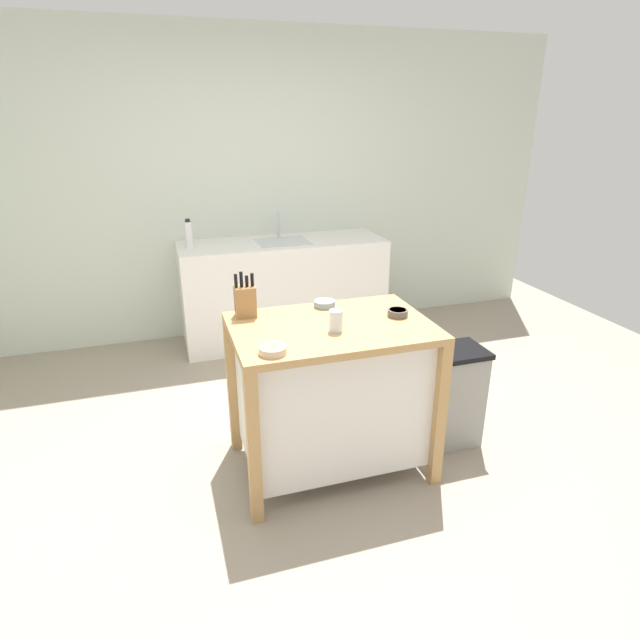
{
  "coord_description": "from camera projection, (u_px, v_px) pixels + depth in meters",
  "views": [
    {
      "loc": [
        -0.78,
        -2.44,
        1.92
      ],
      "look_at": [
        0.05,
        0.19,
        0.83
      ],
      "focal_mm": 29.55,
      "sensor_mm": 36.0,
      "label": 1
    }
  ],
  "objects": [
    {
      "name": "bowl_ceramic_small",
      "position": [
        324.0,
        303.0,
        3.02
      ],
      "size": [
        0.12,
        0.12,
        0.04
      ],
      "color": "gray",
      "rests_on": "kitchen_island"
    },
    {
      "name": "ground_plane",
      "position": [
        322.0,
        464.0,
        3.09
      ],
      "size": [
        6.82,
        6.82,
        0.0
      ],
      "primitive_type": "plane",
      "color": "gray",
      "rests_on": "ground"
    },
    {
      "name": "bowl_ceramic_wide",
      "position": [
        397.0,
        312.0,
        2.88
      ],
      "size": [
        0.11,
        0.11,
        0.04
      ],
      "color": "#564C47",
      "rests_on": "kitchen_island"
    },
    {
      "name": "sink_faucet",
      "position": [
        278.0,
        225.0,
        4.6
      ],
      "size": [
        0.02,
        0.02,
        0.22
      ],
      "color": "#B7BCC1",
      "rests_on": "sink_counter"
    },
    {
      "name": "trash_bin",
      "position": [
        451.0,
        396.0,
        3.2
      ],
      "size": [
        0.36,
        0.28,
        0.63
      ],
      "color": "gray",
      "rests_on": "ground"
    },
    {
      "name": "kitchen_island",
      "position": [
        331.0,
        389.0,
        2.92
      ],
      "size": [
        1.06,
        0.71,
        0.88
      ],
      "color": "tan",
      "rests_on": "ground"
    },
    {
      "name": "drinking_cup",
      "position": [
        336.0,
        321.0,
        2.67
      ],
      "size": [
        0.07,
        0.07,
        0.11
      ],
      "color": "silver",
      "rests_on": "kitchen_island"
    },
    {
      "name": "sink_counter",
      "position": [
        284.0,
        290.0,
        4.68
      ],
      "size": [
        1.76,
        0.6,
        0.89
      ],
      "color": "white",
      "rests_on": "ground"
    },
    {
      "name": "knife_block",
      "position": [
        245.0,
        300.0,
        2.86
      ],
      "size": [
        0.11,
        0.09,
        0.25
      ],
      "color": "#9E7042",
      "rests_on": "kitchen_island"
    },
    {
      "name": "bowl_stoneware_deep",
      "position": [
        273.0,
        350.0,
        2.44
      ],
      "size": [
        0.13,
        0.13,
        0.04
      ],
      "color": "beige",
      "rests_on": "kitchen_island"
    },
    {
      "name": "wall_back",
      "position": [
        244.0,
        189.0,
        4.6
      ],
      "size": [
        5.82,
        0.1,
        2.6
      ],
      "primitive_type": "cube",
      "color": "silver",
      "rests_on": "ground"
    },
    {
      "name": "bottle_spray_cleaner",
      "position": [
        189.0,
        234.0,
        4.27
      ],
      "size": [
        0.06,
        0.06,
        0.23
      ],
      "color": "white",
      "rests_on": "sink_counter"
    }
  ]
}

